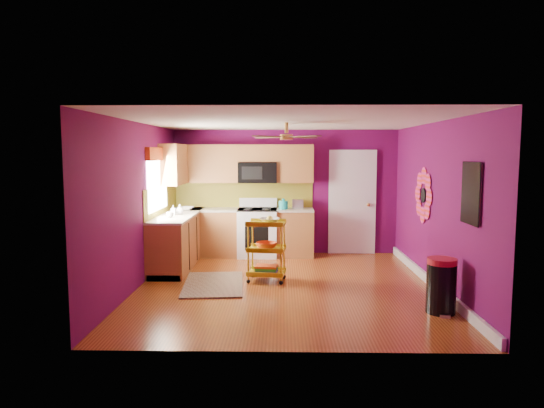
{
  "coord_description": "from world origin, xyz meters",
  "views": [
    {
      "loc": [
        -0.06,
        -7.29,
        2.03
      ],
      "look_at": [
        -0.23,
        0.4,
        1.22
      ],
      "focal_mm": 32.0,
      "sensor_mm": 36.0,
      "label": 1
    }
  ],
  "objects": [
    {
      "name": "panel_door",
      "position": [
        1.35,
        2.47,
        1.02
      ],
      "size": [
        0.95,
        0.11,
        2.15
      ],
      "color": "white",
      "rests_on": "ground"
    },
    {
      "name": "soap_bottle_b",
      "position": [
        -1.89,
        1.28,
        1.03
      ],
      "size": [
        0.14,
        0.14,
        0.18
      ],
      "primitive_type": "imported",
      "color": "white",
      "rests_on": "lower_cabinets"
    },
    {
      "name": "left_window",
      "position": [
        -2.22,
        1.05,
        1.74
      ],
      "size": [
        0.08,
        1.35,
        1.08
      ],
      "color": "white",
      "rests_on": "ground"
    },
    {
      "name": "shag_rug",
      "position": [
        -1.13,
        0.02,
        0.01
      ],
      "size": [
        1.02,
        1.53,
        0.02
      ],
      "primitive_type": "cube",
      "rotation": [
        0.0,
        0.0,
        0.09
      ],
      "color": "black",
      "rests_on": "ground"
    },
    {
      "name": "ground",
      "position": [
        0.0,
        0.0,
        0.0
      ],
      "size": [
        5.0,
        5.0,
        0.0
      ],
      "primitive_type": "plane",
      "color": "brown",
      "rests_on": "ground"
    },
    {
      "name": "counter_cup",
      "position": [
        -1.98,
        0.87,
        0.99
      ],
      "size": [
        0.12,
        0.12,
        0.1
      ],
      "primitive_type": "imported",
      "color": "white",
      "rests_on": "lower_cabinets"
    },
    {
      "name": "upper_cabinetry",
      "position": [
        -1.24,
        2.17,
        1.8
      ],
      "size": [
        2.8,
        2.3,
        1.26
      ],
      "color": "brown",
      "rests_on": "ground"
    },
    {
      "name": "counter_dish",
      "position": [
        -1.9,
        1.98,
        0.97
      ],
      "size": [
        0.26,
        0.26,
        0.06
      ],
      "primitive_type": "imported",
      "color": "white",
      "rests_on": "lower_cabinets"
    },
    {
      "name": "right_wall_art",
      "position": [
        2.23,
        -0.34,
        1.44
      ],
      "size": [
        0.04,
        2.74,
        1.04
      ],
      "color": "black",
      "rests_on": "ground"
    },
    {
      "name": "teal_kettle",
      "position": [
        -0.04,
        2.17,
        1.02
      ],
      "size": [
        0.18,
        0.18,
        0.21
      ],
      "color": "teal",
      "rests_on": "lower_cabinets"
    },
    {
      "name": "lower_cabinets",
      "position": [
        -1.35,
        1.82,
        0.43
      ],
      "size": [
        2.81,
        2.31,
        0.94
      ],
      "color": "brown",
      "rests_on": "ground"
    },
    {
      "name": "trash_can",
      "position": [
        1.97,
        -1.22,
        0.35
      ],
      "size": [
        0.46,
        0.46,
        0.71
      ],
      "color": "black",
      "rests_on": "ground"
    },
    {
      "name": "room_envelope",
      "position": [
        0.03,
        0.0,
        1.63
      ],
      "size": [
        4.54,
        5.04,
        2.52
      ],
      "color": "#5D0A49",
      "rests_on": "ground"
    },
    {
      "name": "ceiling_fan",
      "position": [
        0.0,
        0.2,
        2.29
      ],
      "size": [
        1.01,
        1.01,
        0.26
      ],
      "color": "#BF8C3F",
      "rests_on": "ground"
    },
    {
      "name": "rolling_cart",
      "position": [
        -0.3,
        0.27,
        0.54
      ],
      "size": [
        0.63,
        0.5,
        1.05
      ],
      "color": "gold",
      "rests_on": "ground"
    },
    {
      "name": "electric_range",
      "position": [
        -0.55,
        2.17,
        0.48
      ],
      "size": [
        0.76,
        0.66,
        1.13
      ],
      "color": "white",
      "rests_on": "ground"
    },
    {
      "name": "soap_bottle_a",
      "position": [
        -1.99,
        1.17,
        1.03
      ],
      "size": [
        0.08,
        0.08,
        0.18
      ],
      "primitive_type": "imported",
      "color": "#EA3F72",
      "rests_on": "lower_cabinets"
    },
    {
      "name": "toaster",
      "position": [
        0.24,
        2.27,
        1.03
      ],
      "size": [
        0.22,
        0.15,
        0.18
      ],
      "primitive_type": "cube",
      "color": "beige",
      "rests_on": "lower_cabinets"
    }
  ]
}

